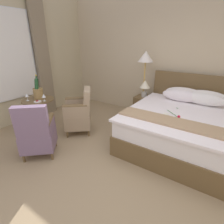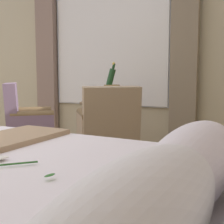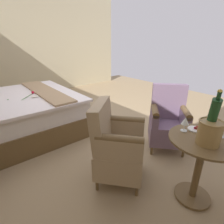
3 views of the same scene
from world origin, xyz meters
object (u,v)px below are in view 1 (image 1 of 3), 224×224
at_px(snack_plate, 38,101).
at_px(armchair_facing_bed, 37,133).
at_px(side_table_round, 40,111).
at_px(floor_lamp_brass, 145,62).
at_px(wine_glass_near_bucket, 27,96).
at_px(champagne_bucket, 38,91).
at_px(wine_glass_near_edge, 44,96).
at_px(armchair_by_window, 80,113).
at_px(bedside_lamp, 145,86).
at_px(bed, 183,125).
at_px(nightstand, 143,107).

bearing_deg(snack_plate, armchair_facing_bed, -38.63).
bearing_deg(side_table_round, armchair_facing_bed, -37.90).
bearing_deg(floor_lamp_brass, wine_glass_near_bucket, -128.52).
relative_size(champagne_bucket, snack_plate, 3.42).
bearing_deg(wine_glass_near_edge, armchair_by_window, 38.33).
height_order(bedside_lamp, champagne_bucket, champagne_bucket).
distance_m(bed, floor_lamp_brass, 1.68).
bearing_deg(nightstand, bedside_lamp, -180.00).
bearing_deg(nightstand, bed, -32.08).
relative_size(side_table_round, champagne_bucket, 1.44).
bearing_deg(armchair_facing_bed, wine_glass_near_bucket, 153.34).
distance_m(champagne_bucket, armchair_by_window, 0.97).
distance_m(nightstand, armchair_facing_bed, 2.58).
bearing_deg(armchair_facing_bed, wine_glass_near_edge, 132.63).
bearing_deg(wine_glass_near_bucket, armchair_facing_bed, -26.66).
relative_size(bed, armchair_facing_bed, 2.15).
bearing_deg(champagne_bucket, snack_plate, -40.87).
height_order(bed, snack_plate, bed).
bearing_deg(floor_lamp_brass, side_table_round, -129.31).
relative_size(bedside_lamp, champagne_bucket, 0.82).
height_order(bedside_lamp, armchair_by_window, bedside_lamp).
bearing_deg(champagne_bucket, bedside_lamp, 48.07).
height_order(side_table_round, armchair_by_window, armchair_by_window).
bearing_deg(wine_glass_near_edge, nightstand, 53.64).
relative_size(bed, champagne_bucket, 4.19).
relative_size(snack_plate, armchair_facing_bed, 0.15).
xyz_separation_m(floor_lamp_brass, side_table_round, (-1.53, -1.87, -0.93)).
height_order(floor_lamp_brass, wine_glass_near_edge, floor_lamp_brass).
bearing_deg(floor_lamp_brass, bed, -31.87).
distance_m(nightstand, bedside_lamp, 0.55).
distance_m(nightstand, floor_lamp_brass, 1.10).
bearing_deg(wine_glass_near_edge, bed, 24.86).
xyz_separation_m(wine_glass_near_bucket, snack_plate, (0.24, 0.07, -0.10)).
xyz_separation_m(wine_glass_near_bucket, armchair_facing_bed, (0.86, -0.43, -0.39)).
bearing_deg(floor_lamp_brass, champagne_bucket, -131.08).
relative_size(nightstand, armchair_by_window, 0.59).
distance_m(side_table_round, wine_glass_near_bucket, 0.41).
distance_m(side_table_round, wine_glass_near_edge, 0.42).
distance_m(wine_glass_near_bucket, armchair_by_window, 1.10).
relative_size(bed, wine_glass_near_edge, 14.33).
bearing_deg(side_table_round, wine_glass_near_bucket, -118.47).
bearing_deg(snack_plate, nightstand, 54.03).
height_order(bed, floor_lamp_brass, floor_lamp_brass).
distance_m(nightstand, wine_glass_near_bucket, 2.67).
relative_size(side_table_round, armchair_facing_bed, 0.74).
bearing_deg(wine_glass_near_bucket, champagne_bucket, 78.63).
bearing_deg(wine_glass_near_bucket, nightstand, 50.68).
xyz_separation_m(champagne_bucket, wine_glass_near_bucket, (-0.05, -0.23, -0.04)).
bearing_deg(armchair_facing_bed, bed, 42.47).
distance_m(bedside_lamp, armchair_by_window, 1.69).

